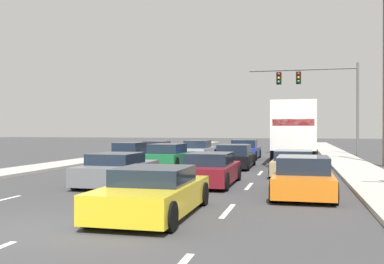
{
  "coord_description": "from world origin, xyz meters",
  "views": [
    {
      "loc": [
        5.15,
        -8.07,
        2.1
      ],
      "look_at": [
        -0.93,
        17.02,
        1.94
      ],
      "focal_mm": 40.95,
      "sensor_mm": 36.0,
      "label": 1
    }
  ],
  "objects": [
    {
      "name": "ground_plane",
      "position": [
        0.0,
        25.0,
        0.0
      ],
      "size": [
        140.0,
        140.0,
        0.0
      ],
      "primitive_type": "plane",
      "color": "#3D3D3F"
    },
    {
      "name": "sidewalk_right",
      "position": [
        8.1,
        20.0,
        0.07
      ],
      "size": [
        2.31,
        80.0,
        0.14
      ],
      "primitive_type": "cube",
      "color": "#B2AFA8",
      "rests_on": "ground_plane"
    },
    {
      "name": "sidewalk_left",
      "position": [
        -8.1,
        20.0,
        0.07
      ],
      "size": [
        2.31,
        80.0,
        0.14
      ],
      "primitive_type": "cube",
      "color": "#B2AFA8",
      "rests_on": "ground_plane"
    },
    {
      "name": "lane_markings",
      "position": [
        -0.0,
        20.57,
        0.0
      ],
      "size": [
        6.94,
        57.0,
        0.01
      ],
      "color": "silver",
      "rests_on": "ground_plane"
    },
    {
      "name": "car_red",
      "position": [
        -5.15,
        23.44,
        0.56
      ],
      "size": [
        1.93,
        4.41,
        1.21
      ],
      "color": "red",
      "rests_on": "ground_plane"
    },
    {
      "name": "car_navy",
      "position": [
        -4.96,
        17.37,
        0.59
      ],
      "size": [
        1.85,
        4.14,
        1.28
      ],
      "color": "#141E4C",
      "rests_on": "ground_plane"
    },
    {
      "name": "car_silver",
      "position": [
        -1.79,
        22.47,
        0.6
      ],
      "size": [
        1.87,
        4.48,
        1.31
      ],
      "color": "#B7BABF",
      "rests_on": "ground_plane"
    },
    {
      "name": "car_green",
      "position": [
        -1.93,
        15.54,
        0.6
      ],
      "size": [
        2.05,
        4.31,
        1.29
      ],
      "color": "#196B38",
      "rests_on": "ground_plane"
    },
    {
      "name": "car_gray",
      "position": [
        -1.5,
        7.37,
        0.56
      ],
      "size": [
        1.94,
        4.5,
        1.21
      ],
      "color": "slate",
      "rests_on": "ground_plane"
    },
    {
      "name": "car_blue",
      "position": [
        1.5,
        22.83,
        0.6
      ],
      "size": [
        1.98,
        4.26,
        1.36
      ],
      "color": "#1E389E",
      "rests_on": "ground_plane"
    },
    {
      "name": "car_black",
      "position": [
        1.81,
        15.62,
        0.59
      ],
      "size": [
        1.93,
        4.55,
        1.28
      ],
      "color": "black",
      "rests_on": "ground_plane"
    },
    {
      "name": "car_maroon",
      "position": [
        1.94,
        8.15,
        0.57
      ],
      "size": [
        1.86,
        4.26,
        1.22
      ],
      "color": "maroon",
      "rests_on": "ground_plane"
    },
    {
      "name": "car_yellow",
      "position": [
        1.71,
        2.09,
        0.54
      ],
      "size": [
        2.0,
        4.32,
        1.17
      ],
      "color": "yellow",
      "rests_on": "ground_plane"
    },
    {
      "name": "box_truck",
      "position": [
        4.95,
        19.88,
        2.1
      ],
      "size": [
        2.71,
        8.51,
        3.71
      ],
      "color": "white",
      "rests_on": "ground_plane"
    },
    {
      "name": "car_tan",
      "position": [
        4.96,
        12.32,
        0.54
      ],
      "size": [
        2.01,
        4.31,
        1.15
      ],
      "color": "tan",
      "rests_on": "ground_plane"
    },
    {
      "name": "car_orange",
      "position": [
        5.32,
        6.27,
        0.57
      ],
      "size": [
        1.91,
        4.41,
        1.24
      ],
      "color": "orange",
      "rests_on": "ground_plane"
    },
    {
      "name": "traffic_signal_mast",
      "position": [
        6.25,
        27.97,
        5.53
      ],
      "size": [
        8.5,
        0.69,
        7.28
      ],
      "color": "#595B56",
      "rests_on": "ground_plane"
    }
  ]
}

